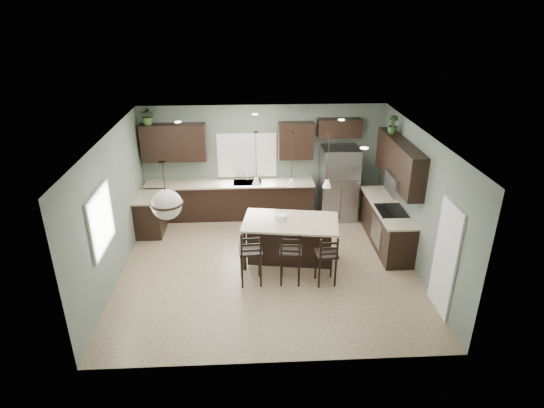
{
  "coord_description": "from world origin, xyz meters",
  "views": [
    {
      "loc": [
        -0.36,
        -8.1,
        5.07
      ],
      "look_at": [
        0.1,
        0.4,
        1.25
      ],
      "focal_mm": 30.0,
      "sensor_mm": 36.0,
      "label": 1
    }
  ],
  "objects_px": {
    "bar_stool_center": "(290,257)",
    "plant_back_left": "(148,115)",
    "serving_dish": "(281,218)",
    "bar_stool_left": "(251,256)",
    "kitchen_island": "(290,241)",
    "bar_stool_right": "(326,259)",
    "refrigerator": "(339,184)"
  },
  "relations": [
    {
      "from": "bar_stool_center",
      "to": "plant_back_left",
      "type": "relative_size",
      "value": 2.57
    },
    {
      "from": "serving_dish",
      "to": "bar_stool_left",
      "type": "distance_m",
      "value": 1.13
    },
    {
      "from": "serving_dish",
      "to": "plant_back_left",
      "type": "bearing_deg",
      "value": 142.54
    },
    {
      "from": "bar_stool_center",
      "to": "serving_dish",
      "type": "bearing_deg",
      "value": 104.73
    },
    {
      "from": "plant_back_left",
      "to": "kitchen_island",
      "type": "bearing_deg",
      "value": -36.07
    },
    {
      "from": "serving_dish",
      "to": "bar_stool_right",
      "type": "xyz_separation_m",
      "value": [
        0.8,
        -0.92,
        -0.46
      ]
    },
    {
      "from": "serving_dish",
      "to": "plant_back_left",
      "type": "xyz_separation_m",
      "value": [
        -2.96,
        2.27,
        1.63
      ]
    },
    {
      "from": "plant_back_left",
      "to": "bar_stool_center",
      "type": "bearing_deg",
      "value": -45.28
    },
    {
      "from": "bar_stool_right",
      "to": "plant_back_left",
      "type": "height_order",
      "value": "plant_back_left"
    },
    {
      "from": "bar_stool_left",
      "to": "bar_stool_center",
      "type": "xyz_separation_m",
      "value": [
        0.77,
        -0.02,
        -0.02
      ]
    },
    {
      "from": "serving_dish",
      "to": "plant_back_left",
      "type": "relative_size",
      "value": 0.54
    },
    {
      "from": "kitchen_island",
      "to": "serving_dish",
      "type": "relative_size",
      "value": 8.1
    },
    {
      "from": "kitchen_island",
      "to": "plant_back_left",
      "type": "xyz_separation_m",
      "value": [
        -3.16,
        2.3,
        2.16
      ]
    },
    {
      "from": "bar_stool_center",
      "to": "bar_stool_right",
      "type": "bearing_deg",
      "value": -0.05
    },
    {
      "from": "serving_dish",
      "to": "bar_stool_center",
      "type": "distance_m",
      "value": 0.96
    },
    {
      "from": "kitchen_island",
      "to": "bar_stool_left",
      "type": "height_order",
      "value": "bar_stool_left"
    },
    {
      "from": "refrigerator",
      "to": "bar_stool_right",
      "type": "bearing_deg",
      "value": -104.91
    },
    {
      "from": "refrigerator",
      "to": "bar_stool_right",
      "type": "xyz_separation_m",
      "value": [
        -0.78,
        -2.91,
        -0.39
      ]
    },
    {
      "from": "bar_stool_right",
      "to": "plant_back_left",
      "type": "distance_m",
      "value": 5.36
    },
    {
      "from": "kitchen_island",
      "to": "serving_dish",
      "type": "bearing_deg",
      "value": 180.0
    },
    {
      "from": "serving_dish",
      "to": "bar_stool_right",
      "type": "bearing_deg",
      "value": -48.97
    },
    {
      "from": "refrigerator",
      "to": "bar_stool_left",
      "type": "relative_size",
      "value": 1.57
    },
    {
      "from": "bar_stool_left",
      "to": "bar_stool_right",
      "type": "xyz_separation_m",
      "value": [
        1.45,
        -0.09,
        -0.05
      ]
    },
    {
      "from": "refrigerator",
      "to": "serving_dish",
      "type": "xyz_separation_m",
      "value": [
        -1.58,
        -1.99,
        0.07
      ]
    },
    {
      "from": "bar_stool_left",
      "to": "plant_back_left",
      "type": "bearing_deg",
      "value": 123.27
    },
    {
      "from": "refrigerator",
      "to": "bar_stool_right",
      "type": "relative_size",
      "value": 1.73
    },
    {
      "from": "refrigerator",
      "to": "plant_back_left",
      "type": "distance_m",
      "value": 4.86
    },
    {
      "from": "kitchen_island",
      "to": "bar_stool_left",
      "type": "xyz_separation_m",
      "value": [
        -0.84,
        -0.8,
        0.13
      ]
    },
    {
      "from": "bar_stool_right",
      "to": "kitchen_island",
      "type": "bearing_deg",
      "value": 119.73
    },
    {
      "from": "serving_dish",
      "to": "bar_stool_center",
      "type": "xyz_separation_m",
      "value": [
        0.13,
        -0.85,
        -0.43
      ]
    },
    {
      "from": "bar_stool_left",
      "to": "plant_back_left",
      "type": "distance_m",
      "value": 4.37
    },
    {
      "from": "refrigerator",
      "to": "bar_stool_left",
      "type": "distance_m",
      "value": 3.61
    }
  ]
}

